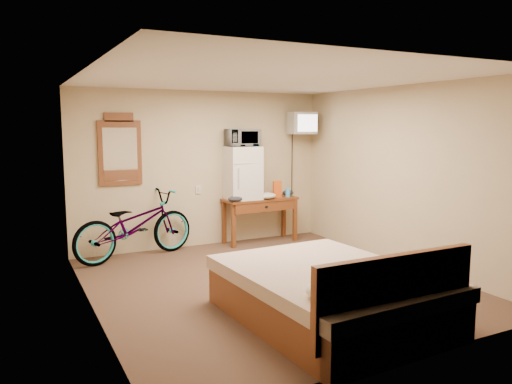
# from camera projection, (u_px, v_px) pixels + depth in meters

# --- Properties ---
(room) EXTENTS (4.60, 4.64, 2.50)m
(room) POSITION_uv_depth(u_px,v_px,m) (270.00, 183.00, 6.03)
(room) COLOR #513428
(room) RESTS_ON ground
(desk) EXTENTS (1.26, 0.52, 0.75)m
(desk) POSITION_uv_depth(u_px,v_px,m) (261.00, 206.00, 8.30)
(desk) COLOR brown
(desk) RESTS_ON floor
(mini_fridge) EXTENTS (0.55, 0.53, 0.86)m
(mini_fridge) POSITION_uv_depth(u_px,v_px,m) (243.00, 173.00, 8.14)
(mini_fridge) COLOR silver
(mini_fridge) RESTS_ON desk
(microwave) EXTENTS (0.52, 0.36, 0.28)m
(microwave) POSITION_uv_depth(u_px,v_px,m) (242.00, 138.00, 8.06)
(microwave) COLOR silver
(microwave) RESTS_ON mini_fridge
(snack_bag) EXTENTS (0.15, 0.11, 0.27)m
(snack_bag) POSITION_uv_depth(u_px,v_px,m) (277.00, 189.00, 8.41)
(snack_bag) COLOR #CA4B12
(snack_bag) RESTS_ON desk
(blue_cup) EXTENTS (0.08, 0.08, 0.15)m
(blue_cup) POSITION_uv_depth(u_px,v_px,m) (288.00, 193.00, 8.44)
(blue_cup) COLOR #449EE9
(blue_cup) RESTS_ON desk
(cloth_cream) EXTENTS (0.34, 0.26, 0.11)m
(cloth_cream) POSITION_uv_depth(u_px,v_px,m) (266.00, 196.00, 8.19)
(cloth_cream) COLOR beige
(cloth_cream) RESTS_ON desk
(cloth_dark_a) EXTENTS (0.24, 0.18, 0.09)m
(cloth_dark_a) POSITION_uv_depth(u_px,v_px,m) (235.00, 199.00, 7.89)
(cloth_dark_a) COLOR black
(cloth_dark_a) RESTS_ON desk
(cloth_dark_b) EXTENTS (0.21, 0.17, 0.09)m
(cloth_dark_b) POSITION_uv_depth(u_px,v_px,m) (288.00, 193.00, 8.59)
(cloth_dark_b) COLOR black
(cloth_dark_b) RESTS_ON desk
(crt_television) EXTENTS (0.47, 0.58, 0.37)m
(crt_television) POSITION_uv_depth(u_px,v_px,m) (302.00, 123.00, 8.49)
(crt_television) COLOR black
(crt_television) RESTS_ON room
(wall_mirror) EXTENTS (0.64, 0.04, 1.08)m
(wall_mirror) POSITION_uv_depth(u_px,v_px,m) (120.00, 150.00, 7.42)
(wall_mirror) COLOR brown
(wall_mirror) RESTS_ON room
(bicycle) EXTENTS (2.00, 1.13, 1.00)m
(bicycle) POSITION_uv_depth(u_px,v_px,m) (135.00, 225.00, 7.32)
(bicycle) COLOR black
(bicycle) RESTS_ON floor
(bed) EXTENTS (1.78, 2.29, 0.90)m
(bed) POSITION_uv_depth(u_px,v_px,m) (332.00, 294.00, 4.94)
(bed) COLOR brown
(bed) RESTS_ON floor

